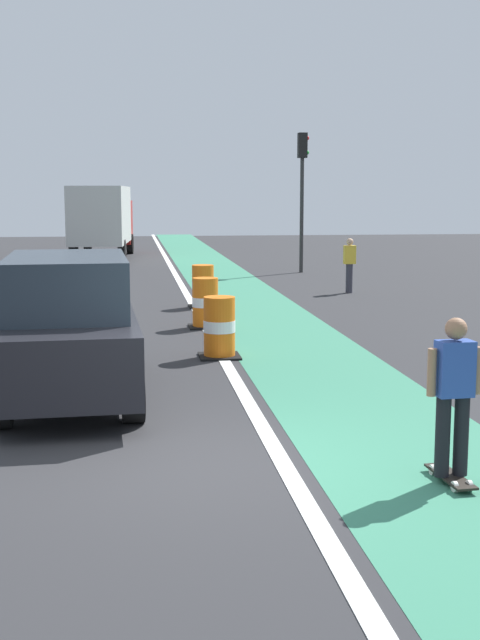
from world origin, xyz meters
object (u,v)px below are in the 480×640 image
object	(u,v)px
traffic_barrel_mid	(205,303)
traffic_barrel_back	(203,287)
pedestrian_crossing	(349,264)
traffic_barrel_front	(219,328)
delivery_truck_down_block	(102,217)
traffic_light_corner	(302,177)
skateboarder_on_lane	(453,395)
parked_suv_nearest	(68,327)

from	to	relation	value
traffic_barrel_mid	traffic_barrel_back	bearing A→B (deg)	85.95
pedestrian_crossing	traffic_barrel_mid	bearing A→B (deg)	-129.03
traffic_barrel_front	delivery_truck_down_block	xyz separation A→B (m)	(-2.78, 24.00, 1.31)
delivery_truck_down_block	traffic_light_corner	distance (m)	11.17
skateboarder_on_lane	traffic_barrel_back	distance (m)	13.66
traffic_barrel_mid	pedestrian_crossing	world-z (taller)	pedestrian_crossing
delivery_truck_down_block	traffic_barrel_mid	bearing A→B (deg)	-82.16
traffic_barrel_front	traffic_barrel_back	xyz separation A→B (m)	(0.29, 6.74, 0.00)
parked_suv_nearest	traffic_light_corner	world-z (taller)	traffic_light_corner
parked_suv_nearest	traffic_barrel_front	world-z (taller)	parked_suv_nearest
parked_suv_nearest	skateboarder_on_lane	bearing A→B (deg)	-45.23
traffic_light_corner	pedestrian_crossing	world-z (taller)	traffic_light_corner
parked_suv_nearest	delivery_truck_down_block	xyz separation A→B (m)	(-0.35, 26.76, 0.81)
skateboarder_on_lane	parked_suv_nearest	xyz separation A→B (m)	(-4.05, 4.09, 0.12)
traffic_barrel_mid	delivery_truck_down_block	world-z (taller)	delivery_truck_down_block
traffic_barrel_back	traffic_light_corner	bearing A→B (deg)	64.05
traffic_barrel_front	pedestrian_crossing	bearing A→B (deg)	62.54
traffic_barrel_mid	traffic_barrel_back	world-z (taller)	same
skateboarder_on_lane	parked_suv_nearest	distance (m)	5.76
skateboarder_on_lane	traffic_barrel_back	xyz separation A→B (m)	(-1.33, 13.59, -0.38)
traffic_barrel_front	traffic_light_corner	size ratio (longest dim) A/B	0.21
skateboarder_on_lane	parked_suv_nearest	bearing A→B (deg)	134.77
skateboarder_on_lane	parked_suv_nearest	world-z (taller)	parked_suv_nearest
traffic_barrel_front	delivery_truck_down_block	distance (m)	24.19
traffic_barrel_back	pedestrian_crossing	size ratio (longest dim) A/B	0.68
parked_suv_nearest	delivery_truck_down_block	distance (m)	26.77
parked_suv_nearest	pedestrian_crossing	distance (m)	14.09
pedestrian_crossing	skateboarder_on_lane	bearing A→B (deg)	-101.26
skateboarder_on_lane	traffic_barrel_mid	world-z (taller)	skateboarder_on_lane
traffic_barrel_mid	traffic_barrel_front	bearing A→B (deg)	-90.89
traffic_barrel_mid	delivery_truck_down_block	bearing A→B (deg)	97.84
parked_suv_nearest	traffic_barrel_front	size ratio (longest dim) A/B	4.29
traffic_barrel_front	traffic_barrel_back	size ratio (longest dim) A/B	1.00
skateboarder_on_lane	traffic_barrel_mid	xyz separation A→B (m)	(-1.57, 10.25, -0.38)
traffic_barrel_mid	pedestrian_crossing	bearing A→B (deg)	50.97
parked_suv_nearest	traffic_light_corner	size ratio (longest dim) A/B	0.92
parked_suv_nearest	traffic_light_corner	distance (m)	20.17
traffic_barrel_mid	traffic_light_corner	bearing A→B (deg)	69.40
parked_suv_nearest	traffic_barrel_mid	world-z (taller)	parked_suv_nearest
pedestrian_crossing	traffic_barrel_back	bearing A→B (deg)	-150.57
traffic_light_corner	pedestrian_crossing	xyz separation A→B (m)	(0.08, -6.62, -2.64)
delivery_truck_down_block	traffic_barrel_back	bearing A→B (deg)	-79.91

